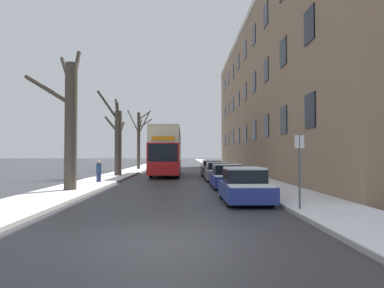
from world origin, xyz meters
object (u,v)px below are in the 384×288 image
(double_decker_bus, at_px, (167,149))
(parked_car_0, at_px, (245,186))
(parked_car_2, at_px, (218,172))
(bare_tree_left_0, at_px, (70,120))
(parked_car_1, at_px, (227,177))
(bare_tree_left_2, at_px, (139,138))
(bare_tree_left_1, at_px, (117,138))
(parked_car_3, at_px, (212,169))
(pedestrian_left_sidewalk, at_px, (99,171))
(street_sign_post, at_px, (299,168))

(double_decker_bus, height_order, parked_car_0, double_decker_bus)
(parked_car_2, bearing_deg, bare_tree_left_0, -138.66)
(parked_car_1, bearing_deg, bare_tree_left_2, 109.73)
(bare_tree_left_1, relative_size, parked_car_3, 1.65)
(bare_tree_left_0, distance_m, double_decker_bus, 14.64)
(double_decker_bus, height_order, parked_car_1, double_decker_bus)
(bare_tree_left_0, bearing_deg, parked_car_3, 57.64)
(bare_tree_left_1, height_order, pedestrian_left_sidewalk, bare_tree_left_1)
(parked_car_0, xyz_separation_m, pedestrian_left_sidewalk, (-8.21, 8.70, 0.21))
(bare_tree_left_0, relative_size, bare_tree_left_2, 1.02)
(parked_car_0, relative_size, parked_car_1, 1.01)
(parked_car_1, bearing_deg, bare_tree_left_0, -166.02)
(parked_car_1, height_order, pedestrian_left_sidewalk, pedestrian_left_sidewalk)
(bare_tree_left_2, height_order, parked_car_0, bare_tree_left_2)
(parked_car_1, distance_m, parked_car_3, 11.33)
(parked_car_2, xyz_separation_m, pedestrian_left_sidewalk, (-8.21, -2.60, 0.22))
(parked_car_3, bearing_deg, bare_tree_left_1, -171.26)
(parked_car_0, relative_size, parked_car_2, 0.94)
(parked_car_3, bearing_deg, pedestrian_left_sidewalk, -133.83)
(parked_car_0, distance_m, street_sign_post, 3.17)
(bare_tree_left_1, distance_m, parked_car_0, 18.26)
(bare_tree_left_0, distance_m, bare_tree_left_1, 12.17)
(bare_tree_left_0, bearing_deg, bare_tree_left_1, 89.51)
(bare_tree_left_2, bearing_deg, parked_car_3, -54.81)
(double_decker_bus, bearing_deg, pedestrian_left_sidewalk, -113.99)
(parked_car_0, bearing_deg, street_sign_post, -62.92)
(pedestrian_left_sidewalk, bearing_deg, double_decker_bus, -152.88)
(bare_tree_left_2, xyz_separation_m, double_decker_bus, (4.08, -11.27, -1.58))
(parked_car_1, xyz_separation_m, pedestrian_left_sidewalk, (-8.21, 2.78, 0.22))
(parked_car_1, relative_size, parked_car_2, 0.93)
(bare_tree_left_1, distance_m, parked_car_1, 13.39)
(parked_car_1, xyz_separation_m, parked_car_2, (0.00, 5.38, 0.00))
(bare_tree_left_0, bearing_deg, parked_car_0, -24.03)
(parked_car_0, height_order, parked_car_1, parked_car_0)
(parked_car_2, bearing_deg, bare_tree_left_1, 151.03)
(parked_car_1, distance_m, street_sign_post, 8.80)
(parked_car_2, bearing_deg, parked_car_3, 90.00)
(parked_car_3, relative_size, pedestrian_left_sidewalk, 2.88)
(pedestrian_left_sidewalk, bearing_deg, bare_tree_left_0, 47.48)
(parked_car_3, height_order, street_sign_post, street_sign_post)
(parked_car_1, bearing_deg, parked_car_3, 90.00)
(double_decker_bus, relative_size, pedestrian_left_sidewalk, 6.68)
(double_decker_bus, height_order, pedestrian_left_sidewalk, double_decker_bus)
(bare_tree_left_0, xyz_separation_m, street_sign_post, (9.92, -6.52, -2.25))
(double_decker_bus, distance_m, parked_car_2, 7.89)
(parked_car_1, bearing_deg, bare_tree_left_1, 129.99)
(double_decker_bus, xyz_separation_m, parked_car_2, (4.20, -6.43, -1.82))
(bare_tree_left_0, bearing_deg, street_sign_post, -33.33)
(double_decker_bus, bearing_deg, parked_car_1, -70.42)
(parked_car_1, bearing_deg, parked_car_0, -90.00)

